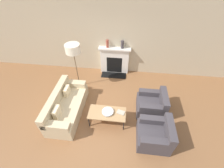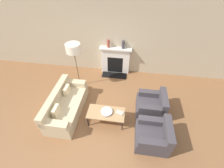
{
  "view_description": "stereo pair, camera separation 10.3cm",
  "coord_description": "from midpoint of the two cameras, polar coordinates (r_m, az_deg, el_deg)",
  "views": [
    {
      "loc": [
        0.74,
        -2.72,
        3.98
      ],
      "look_at": [
        0.29,
        1.17,
        0.45
      ],
      "focal_mm": 24.0,
      "sensor_mm": 36.0,
      "label": 1
    },
    {
      "loc": [
        0.84,
        -2.71,
        3.98
      ],
      "look_at": [
        0.29,
        1.17,
        0.45
      ],
      "focal_mm": 24.0,
      "sensor_mm": 36.0,
      "label": 2
    }
  ],
  "objects": [
    {
      "name": "bowl",
      "position": [
        4.43,
        -2.33,
        -10.49
      ],
      "size": [
        0.34,
        0.34,
        0.06
      ],
      "color": "silver",
      "rests_on": "coffee_table"
    },
    {
      "name": "fireplace",
      "position": [
        6.25,
        0.49,
        8.87
      ],
      "size": [
        1.27,
        0.59,
        1.14
      ],
      "color": "silver",
      "rests_on": "ground_plane"
    },
    {
      "name": "couch",
      "position": [
        4.99,
        -17.67,
        -8.1
      ],
      "size": [
        0.84,
        1.9,
        0.79
      ],
      "rotation": [
        0.0,
        0.0,
        1.57
      ],
      "color": "#CCB78E",
      "rests_on": "ground_plane"
    },
    {
      "name": "ground_plane",
      "position": [
        4.88,
        -5.72,
        -12.89
      ],
      "size": [
        18.0,
        18.0,
        0.0
      ],
      "primitive_type": "plane",
      "color": "brown"
    },
    {
      "name": "armchair_far",
      "position": [
        4.97,
        14.45,
        -7.62
      ],
      "size": [
        0.87,
        0.83,
        0.77
      ],
      "rotation": [
        0.0,
        0.0,
        -1.57
      ],
      "color": "#423D42",
      "rests_on": "ground_plane"
    },
    {
      "name": "mantel_vase_left",
      "position": [
        5.93,
        -2.27,
        15.1
      ],
      "size": [
        0.1,
        0.1,
        0.31
      ],
      "color": "brown",
      "rests_on": "fireplace"
    },
    {
      "name": "coffee_table",
      "position": [
        4.48,
        -2.54,
        -11.13
      ],
      "size": [
        1.1,
        0.53,
        0.43
      ],
      "color": "tan",
      "rests_on": "ground_plane"
    },
    {
      "name": "mantel_vase_center_left",
      "position": [
        5.88,
        3.44,
        14.79
      ],
      "size": [
        0.12,
        0.12,
        0.3
      ],
      "color": "#3D383D",
      "rests_on": "fireplace"
    },
    {
      "name": "floor_lamp",
      "position": [
        5.17,
        -15.19,
        12.04
      ],
      "size": [
        0.49,
        0.49,
        1.75
      ],
      "color": "brown",
      "rests_on": "ground_plane"
    },
    {
      "name": "wall_back",
      "position": [
        5.97,
        -1.7,
        16.96
      ],
      "size": [
        18.0,
        0.06,
        2.9
      ],
      "color": "#BCAD8E",
      "rests_on": "ground_plane"
    },
    {
      "name": "armchair_near",
      "position": [
        4.36,
        15.51,
        -18.16
      ],
      "size": [
        0.87,
        0.83,
        0.77
      ],
      "rotation": [
        0.0,
        0.0,
        -1.57
      ],
      "color": "#423D42",
      "rests_on": "ground_plane"
    },
    {
      "name": "book",
      "position": [
        4.45,
        2.66,
        -10.74
      ],
      "size": [
        0.26,
        0.21,
        0.02
      ],
      "rotation": [
        0.0,
        0.0,
        -0.3
      ],
      "color": "#B2A893",
      "rests_on": "coffee_table"
    }
  ]
}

